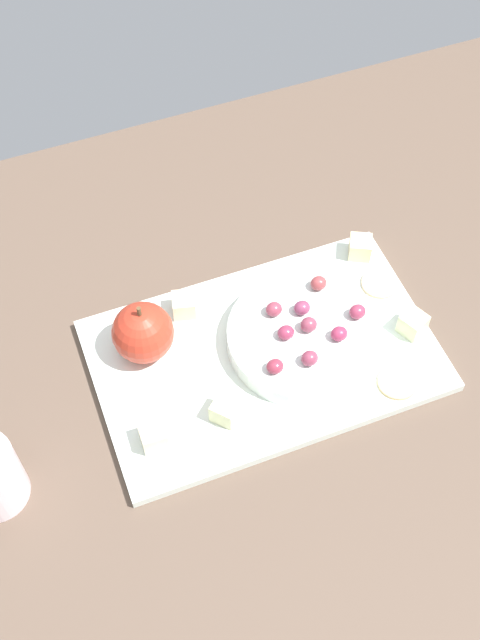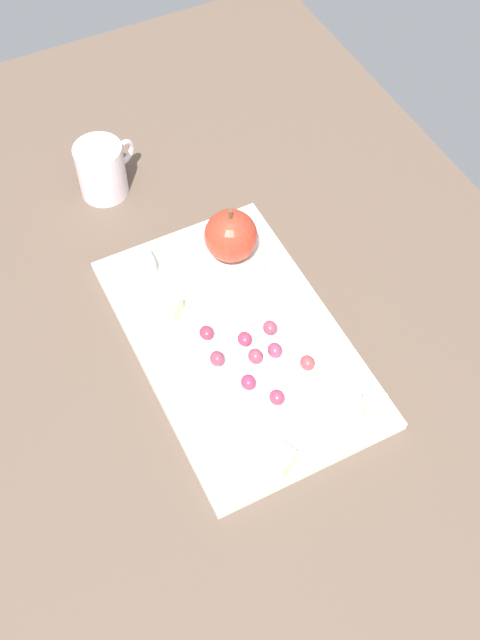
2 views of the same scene
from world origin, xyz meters
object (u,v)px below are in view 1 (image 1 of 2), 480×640
Objects in this scene: cheese_cube_3 at (360,247)px; grape_8 at (286,333)px; cheese_cube_0 at (412,323)px; grape_3 at (319,283)px; cheese_cube_4 at (184,305)px; grape_2 at (275,366)px; cracker_1 at (380,284)px; grape_7 at (339,334)px; platter at (264,355)px; grape_1 at (309,325)px; apple_whole at (143,333)px; grape_5 at (274,309)px; cracker_0 at (397,382)px; serving_dish at (302,337)px; grape_6 at (310,358)px; cheese_cube_1 at (153,436)px; grape_4 at (357,312)px; grape_0 at (302,308)px.

grape_8 is (-14.19, -9.57, 1.91)cm from cheese_cube_3.
grape_3 reaches higher than cheese_cube_0.
cheese_cube_4 is 14.37cm from grape_2.
cracker_1 is 11.58cm from grape_7.
platter is 20.16× the size of grape_2.
grape_1 is at bearing 166.54° from cheese_cube_0.
cheese_cube_3 is 9.33cm from grape_3.
cheese_cube_4 is at bearing 30.49° from apple_whole.
grape_5 is (15.05, -2.16, -0.22)cm from apple_whole.
cracker_0 is 14.22cm from grape_2.
serving_dish is at bearing -1.68° from grape_8.
serving_dish is 15.47cm from cheese_cube_3.
cheese_cube_3 is at bearing 93.02° from cracker_1.
cracker_0 is 8.55cm from grape_7.
cheese_cube_4 is at bearing 127.75° from grape_6.
apple_whole is at bearing -149.51° from cheese_cube_4.
grape_8 is at bearing 178.32° from serving_dish.
apple_whole reaches higher than grape_1.
grape_3 is 7.37cm from grape_7.
grape_7 is (-9.35, 0.58, 1.95)cm from cheese_cube_0.
cheese_cube_1 reaches higher than serving_dish.
grape_7 is at bearing -46.04° from grape_5.
cheese_cube_1 is 19.02cm from grape_6.
grape_5 is (-14.51, -0.90, 3.12)cm from cracker_1.
serving_dish is at bearing 146.63° from grape_7.
grape_4 reaches higher than platter.
grape_1 is 6.12cm from grape_3.
grape_6 is 1.00× the size of grape_7.
cheese_cube_1 is 15.19cm from grape_2.
grape_2 is (-5.89, -6.12, -0.05)cm from grape_0.
grape_6 is 4.80cm from grape_7.
grape_3 is at bearing 104.99° from cracker_0.
apple_whole reaches higher than grape_0.
apple_whole is at bearing 162.56° from grape_1.
grape_8 is at bearing -89.30° from grape_5.
grape_1 is at bearing -139.94° from cheese_cube_3.
grape_3 and grape_6 have the same top height.
apple_whole is at bearing 148.90° from grape_6.
grape_5 reaches higher than cracker_1.
grape_4 is (-5.71, -4.68, 3.14)cm from cracker_1.
platter is 10.68cm from grape_3.
cheese_cube_0 is at bearing -10.46° from platter.
grape_2 is (-5.65, -3.66, -0.11)cm from grape_1.
cracker_0 is 11.88cm from grape_1.
apple_whole is 3.66× the size of grape_6.
apple_whole reaches higher than grape_4.
grape_1 reaches higher than platter.
cheese_cube_1 is 17.34cm from cheese_cube_4.
cracker_1 is (0.28, -5.23, -1.15)cm from cheese_cube_3.
grape_5 is (-8.79, 3.79, -0.02)cm from grape_4.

